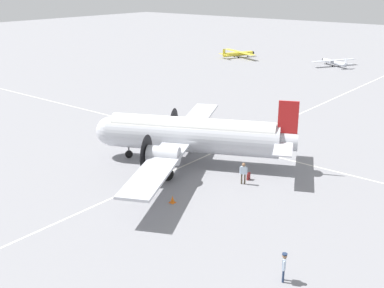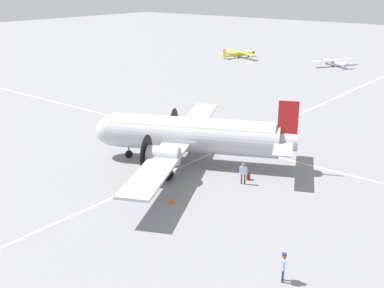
% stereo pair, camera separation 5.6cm
% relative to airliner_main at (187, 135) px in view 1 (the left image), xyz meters
% --- Properties ---
extents(ground_plane, '(300.00, 300.00, 0.00)m').
position_rel_airliner_main_xyz_m(ground_plane, '(-0.20, 0.42, -2.62)').
color(ground_plane, gray).
extents(apron_line_eastwest, '(120.00, 0.16, 0.01)m').
position_rel_airliner_main_xyz_m(apron_line_eastwest, '(-0.20, 0.30, -2.61)').
color(apron_line_eastwest, silver).
rests_on(apron_line_eastwest, ground_plane).
extents(apron_line_northsouth, '(0.16, 120.00, 0.01)m').
position_rel_airliner_main_xyz_m(apron_line_northsouth, '(-6.27, 0.42, -2.61)').
color(apron_line_northsouth, silver).
rests_on(apron_line_northsouth, ground_plane).
extents(airliner_main, '(23.76, 17.69, 6.10)m').
position_rel_airliner_main_xyz_m(airliner_main, '(0.00, 0.00, 0.00)').
color(airliner_main, silver).
rests_on(airliner_main, ground_plane).
extents(crew_foreground, '(0.53, 0.38, 1.71)m').
position_rel_airliner_main_xyz_m(crew_foreground, '(10.52, 15.34, -1.55)').
color(crew_foreground, navy).
rests_on(crew_foreground, ground_plane).
extents(passenger_boarding, '(0.37, 0.55, 1.79)m').
position_rel_airliner_main_xyz_m(passenger_boarding, '(0.86, 6.50, -1.52)').
color(passenger_boarding, '#473D2D').
rests_on(passenger_boarding, ground_plane).
extents(suitcase_near_door, '(0.39, 0.12, 0.64)m').
position_rel_airliner_main_xyz_m(suitcase_near_door, '(-0.13, 6.37, -2.32)').
color(suitcase_near_door, maroon).
rests_on(suitcase_near_door, ground_plane).
extents(light_aircraft_distant, '(7.76, 9.99, 2.01)m').
position_rel_airliner_main_xyz_m(light_aircraft_distant, '(-53.90, -30.11, -1.79)').
color(light_aircraft_distant, yellow).
rests_on(light_aircraft_distant, ground_plane).
extents(light_aircraft_taxiing, '(8.75, 6.89, 1.85)m').
position_rel_airliner_main_xyz_m(light_aircraft_taxiing, '(-56.25, -10.38, -1.83)').
color(light_aircraft_taxiing, '#B7BCC6').
rests_on(light_aircraft_taxiing, ground_plane).
extents(traffic_cone, '(0.42, 0.42, 0.55)m').
position_rel_airliner_main_xyz_m(traffic_cone, '(6.97, 4.34, -2.36)').
color(traffic_cone, orange).
rests_on(traffic_cone, ground_plane).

